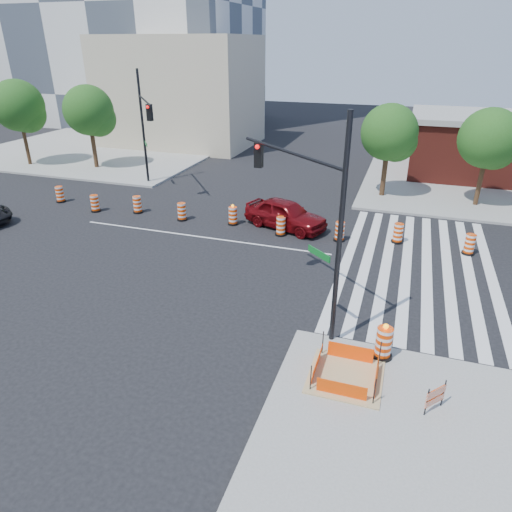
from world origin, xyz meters
name	(u,v)px	position (x,y,z in m)	size (l,w,h in m)	color
ground	(201,237)	(0.00, 0.00, 0.00)	(120.00, 120.00, 0.00)	black
sidewalk_nw	(111,146)	(-18.00, 18.00, 0.07)	(22.00, 22.00, 0.15)	gray
crosswalk_east	(416,266)	(10.95, 0.00, 0.01)	(6.75, 13.50, 0.01)	silver
lane_centerline	(201,237)	(0.00, 0.00, 0.01)	(14.00, 0.12, 0.01)	silver
excavation_pit	(346,376)	(9.00, -9.00, 0.22)	(2.20, 2.20, 0.90)	tan
beige_midrise	(181,92)	(-12.00, 22.00, 5.00)	(14.00, 10.00, 10.00)	#C5B896
red_coupe	(286,214)	(3.91, 2.72, 0.80)	(1.90, 4.72, 1.61)	#63080C
signal_pole_se	(310,201)	(7.03, -6.10, 4.66)	(4.45, 3.82, 7.59)	black
signal_pole_nw	(145,120)	(-7.01, 6.89, 4.70)	(3.65, 4.67, 7.66)	black
pit_drum	(384,344)	(9.97, -7.62, 0.67)	(0.64, 0.64, 1.26)	black
barricade	(435,396)	(11.50, -9.59, 0.64)	(0.52, 0.60, 0.89)	#E93F04
tree_north_a	(19,109)	(-20.01, 9.57, 4.58)	(4.02, 4.02, 6.83)	#382314
tree_north_b	(90,113)	(-14.10, 10.51, 4.36)	(3.84, 3.82, 6.50)	#382314
tree_north_c	(390,136)	(8.59, 10.18, 4.04)	(3.58, 3.54, 6.02)	#382314
tree_north_d	(489,142)	(14.33, 10.03, 4.04)	(3.54, 3.54, 6.01)	#382314
median_drum_0	(60,195)	(-11.05, 2.47, 0.48)	(0.60, 0.60, 1.02)	black
median_drum_1	(95,204)	(-7.78, 1.64, 0.48)	(0.60, 0.60, 1.02)	black
median_drum_2	(137,205)	(-5.22, 2.27, 0.48)	(0.60, 0.60, 1.02)	black
median_drum_3	(182,212)	(-2.09, 1.98, 0.48)	(0.60, 0.60, 1.02)	black
median_drum_4	(233,216)	(0.96, 2.28, 0.49)	(0.60, 0.60, 1.18)	black
median_drum_5	(281,227)	(3.96, 1.61, 0.48)	(0.60, 0.60, 1.02)	black
median_drum_6	(340,232)	(7.06, 1.85, 0.48)	(0.60, 0.60, 1.02)	black
median_drum_7	(398,234)	(9.93, 2.57, 0.48)	(0.60, 0.60, 1.02)	black
median_drum_8	(469,245)	(13.30, 2.19, 0.48)	(0.60, 0.60, 1.02)	black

